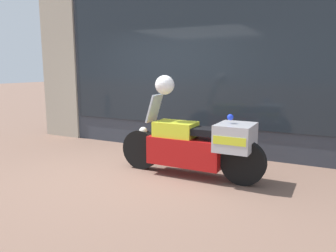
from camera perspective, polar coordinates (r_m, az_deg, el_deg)
The scene contains 5 objects.
ground_plane at distance 5.37m, azimuth -8.30°, elevation -8.09°, with size 60.00×60.00×0.00m, color #7A5B4C.
shop_building at distance 7.06m, azimuth -2.30°, elevation 13.55°, with size 7.00×0.55×4.18m.
window_display at distance 6.78m, azimuth 4.62°, elevation -0.03°, with size 5.52×0.30×2.04m.
paramedic_motorcycle at distance 5.00m, azimuth 5.09°, elevation -3.29°, with size 2.37×0.62×1.25m.
white_helmet at distance 5.11m, azimuth -0.57°, elevation 7.16°, with size 0.30×0.30×0.30m, color white.
Camera 1 is at (2.98, -4.15, 1.66)m, focal length 35.00 mm.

